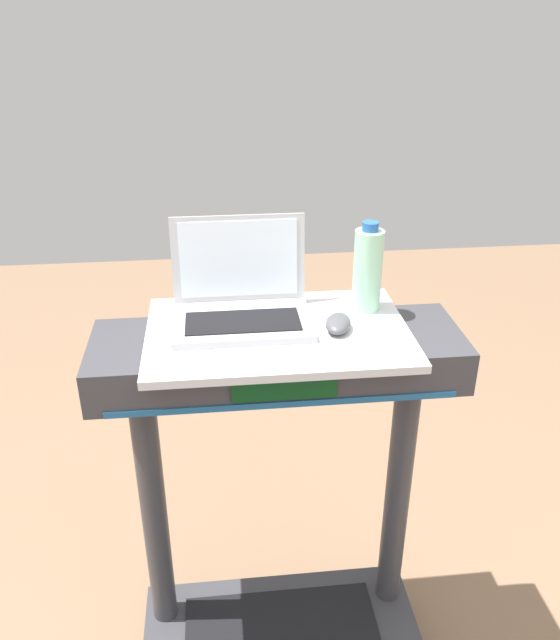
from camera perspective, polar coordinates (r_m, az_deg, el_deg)
The scene contains 4 objects.
desk_board at distance 1.54m, azimuth -0.20°, elevation -1.16°, with size 0.63×0.41×0.02m, color silver.
laptop at distance 1.57m, azimuth -3.47°, elevation 1.74°, with size 0.33×0.25×0.23m.
computer_mouse at distance 1.53m, azimuth 5.19°, elevation -0.31°, with size 0.06×0.10×0.03m, color #4C4C51.
water_bottle at distance 1.60m, azimuth 7.79°, elevation 4.47°, with size 0.07×0.07×0.23m.
Camera 1 is at (-0.14, -0.65, 1.81)m, focal length 35.99 mm.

